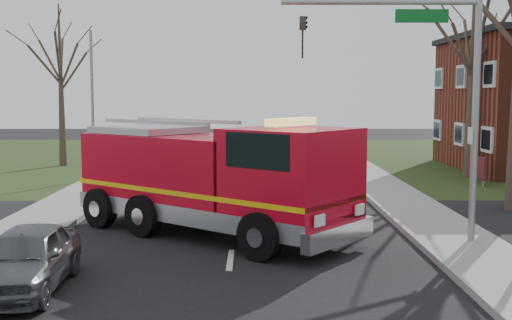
{
  "coord_description": "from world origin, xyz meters",
  "views": [
    {
      "loc": [
        0.54,
        -15.58,
        4.12
      ],
      "look_at": [
        0.67,
        4.87,
        2.0
      ],
      "focal_mm": 45.0,
      "sensor_mm": 36.0,
      "label": 1
    }
  ],
  "objects": [
    {
      "name": "fire_engine",
      "position": [
        -0.54,
        2.87,
        1.58
      ],
      "size": [
        8.55,
        7.75,
        3.49
      ],
      "rotation": [
        0.0,
        0.0,
        0.88
      ],
      "color": "#BB081D",
      "rests_on": "ground"
    },
    {
      "name": "bare_tree_left",
      "position": [
        -10.0,
        20.0,
        5.56
      ],
      "size": [
        4.5,
        4.5,
        9.0
      ],
      "color": "#3A2F22",
      "rests_on": "ground"
    },
    {
      "name": "sidewalk_right",
      "position": [
        6.2,
        0.0,
        0.07
      ],
      "size": [
        2.4,
        80.0,
        0.15
      ],
      "primitive_type": "cube",
      "color": "gray",
      "rests_on": "ground"
    },
    {
      "name": "traffic_signal_mast",
      "position": [
        5.21,
        1.5,
        4.71
      ],
      "size": [
        5.29,
        0.18,
        6.8
      ],
      "color": "gray",
      "rests_on": "ground"
    },
    {
      "name": "health_center_sign",
      "position": [
        10.5,
        12.5,
        0.88
      ],
      "size": [
        0.12,
        2.0,
        1.4
      ],
      "color": "#53131A",
      "rests_on": "ground"
    },
    {
      "name": "ground",
      "position": [
        0.0,
        0.0,
        0.0
      ],
      "size": [
        120.0,
        120.0,
        0.0
      ],
      "primitive_type": "plane",
      "color": "black",
      "rests_on": "ground"
    },
    {
      "name": "utility_pole_far",
      "position": [
        -6.8,
        14.0,
        3.5
      ],
      "size": [
        0.14,
        0.14,
        7.0
      ],
      "primitive_type": "cylinder",
      "color": "gray",
      "rests_on": "ground"
    },
    {
      "name": "parked_car_maroon",
      "position": [
        -4.2,
        -2.4,
        0.68
      ],
      "size": [
        1.72,
        4.05,
        1.37
      ],
      "primitive_type": "imported",
      "rotation": [
        0.0,
        0.0,
        0.03
      ],
      "color": "#4E5155",
      "rests_on": "ground"
    },
    {
      "name": "bare_tree_far",
      "position": [
        11.0,
        15.0,
        6.49
      ],
      "size": [
        5.25,
        5.25,
        10.5
      ],
      "color": "#3A2F22",
      "rests_on": "ground"
    }
  ]
}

